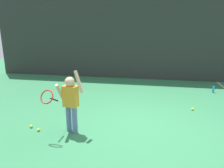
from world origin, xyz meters
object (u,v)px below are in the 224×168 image
object	(u,v)px
tennis_player	(70,100)
tennis_ball_3	(31,126)
tennis_ball_0	(193,109)
water_bottle	(213,89)
tennis_ball_4	(39,130)

from	to	relation	value
tennis_player	tennis_ball_3	world-z (taller)	tennis_player
tennis_ball_0	water_bottle	bearing A→B (deg)	61.16
tennis_ball_0	tennis_ball_3	size ratio (longest dim) A/B	1.00
water_bottle	tennis_ball_0	distance (m)	2.03
tennis_ball_3	water_bottle	bearing A→B (deg)	36.56
water_bottle	tennis_ball_0	world-z (taller)	water_bottle
tennis_player	water_bottle	bearing A→B (deg)	53.11
water_bottle	tennis_ball_3	bearing A→B (deg)	-143.44
tennis_player	tennis_ball_3	bearing A→B (deg)	-171.47
tennis_ball_3	tennis_player	bearing A→B (deg)	-1.47
tennis_ball_3	tennis_ball_4	distance (m)	0.27
water_bottle	tennis_ball_0	bearing A→B (deg)	-118.84
tennis_ball_3	tennis_ball_4	bearing A→B (deg)	-25.61
tennis_ball_4	tennis_ball_3	bearing A→B (deg)	154.39
tennis_player	tennis_ball_4	bearing A→B (deg)	-162.56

